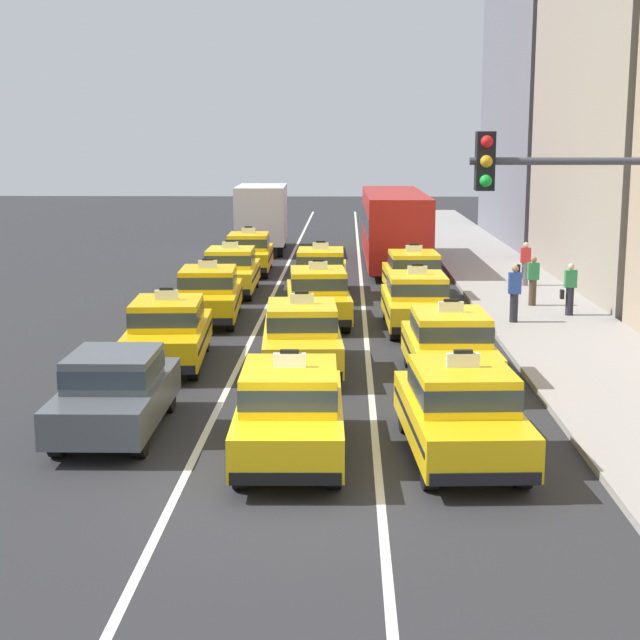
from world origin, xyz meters
name	(u,v)px	position (x,y,z in m)	size (l,w,h in m)	color
ground_plane	(278,496)	(0.00, 0.00, 0.00)	(160.00, 160.00, 0.00)	#2B2B2D
lane_stripe_left_center	(273,294)	(-1.60, 20.00, 0.00)	(0.14, 80.00, 0.01)	silver
lane_stripe_center_right	(362,294)	(1.60, 20.00, 0.00)	(0.14, 80.00, 0.01)	silver
sidewalk_curb	(547,318)	(7.20, 15.00, 0.07)	(4.00, 90.00, 0.15)	#9E9993
sedan_left_nearest	(115,390)	(-3.28, 3.20, 0.85)	(1.81, 4.32, 1.58)	black
taxi_left_second	(168,331)	(-3.31, 8.73, 0.88)	(2.09, 4.66, 1.96)	black
taxi_left_third	(209,293)	(-3.14, 14.53, 0.88)	(2.06, 4.65, 1.96)	black
taxi_left_fourth	(231,270)	(-3.11, 19.87, 0.88)	(1.92, 4.60, 1.96)	black
taxi_left_fifth	(249,252)	(-3.02, 25.37, 0.88)	(1.95, 4.61, 1.96)	black
box_truck_left_sixth	(263,215)	(-3.14, 33.30, 1.78)	(2.47, 7.03, 3.27)	black
taxi_center_nearest	(290,410)	(0.09, 1.83, 0.88)	(1.93, 4.60, 1.96)	black
taxi_center_second	(302,335)	(-0.01, 8.24, 0.88)	(2.07, 4.65, 1.96)	black
taxi_center_third	(318,295)	(0.18, 14.36, 0.88)	(2.13, 4.68, 1.96)	black
taxi_center_fourth	(321,271)	(0.11, 19.66, 0.88)	(1.85, 4.57, 1.96)	black
taxi_right_nearest	(460,410)	(3.04, 1.91, 0.88)	(2.08, 4.66, 1.96)	black
taxi_right_second	(449,345)	(3.39, 7.22, 0.88)	(1.94, 4.61, 1.96)	black
taxi_right_third	(416,300)	(3.07, 13.41, 0.88)	(1.91, 4.60, 1.96)	black
taxi_right_fourth	(413,274)	(3.34, 18.91, 0.88)	(1.99, 4.63, 1.96)	black
bus_right_fifth	(394,224)	(3.07, 27.94, 1.82)	(2.61, 11.22, 3.22)	black
taxi_right_sixth	(385,227)	(3.02, 37.30, 0.88)	(1.92, 4.60, 1.96)	black
pedestrian_near_crosswalk	(533,281)	(7.09, 16.94, 0.96)	(0.36, 0.24, 1.60)	#473828
pedestrian_mid_block	(525,264)	(7.61, 21.34, 0.95)	(0.47, 0.24, 1.60)	slate
pedestrian_by_storefront	(570,289)	(7.88, 15.19, 0.95)	(0.47, 0.24, 1.60)	#23232D
pedestrian_trailing	(514,293)	(5.99, 13.99, 1.01)	(0.36, 0.24, 1.69)	#23232D
traffic_light_pole	(606,267)	(4.49, -1.52, 3.82)	(2.87, 0.33, 5.58)	#47474C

